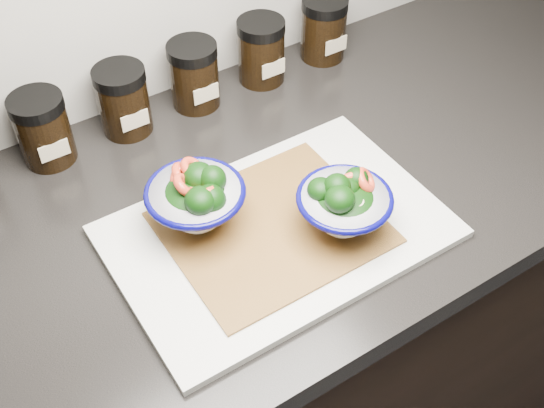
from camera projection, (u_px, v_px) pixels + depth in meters
cabinet at (236, 376)px, 1.32m from camera, size 3.43×0.58×0.86m
countertop at (224, 218)px, 1.00m from camera, size 3.50×0.60×0.04m
cutting_board at (278, 232)px, 0.94m from camera, size 0.45×0.30×0.01m
bamboo_mat at (272, 227)px, 0.94m from camera, size 0.28×0.24×0.00m
bowl_left at (197, 199)px, 0.91m from camera, size 0.14×0.14×0.09m
bowl_right at (344, 204)px, 0.91m from camera, size 0.13×0.13×0.09m
spice_jar_b at (43, 129)px, 1.02m from camera, size 0.08×0.08×0.11m
spice_jar_c at (123, 100)px, 1.07m from camera, size 0.08×0.08×0.11m
spice_jar_d at (194, 75)px, 1.11m from camera, size 0.08×0.08×0.11m
spice_jar_e at (261, 51)px, 1.16m from camera, size 0.08×0.08×0.11m
spice_jar_f at (324, 28)px, 1.21m from camera, size 0.08×0.08×0.11m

